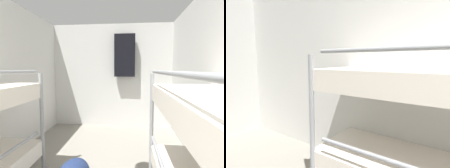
% 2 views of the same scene
% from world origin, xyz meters
% --- Properties ---
extents(wall_back, '(2.75, 0.06, 2.28)m').
position_xyz_m(wall_back, '(0.00, 4.30, 1.14)').
color(wall_back, silver).
rests_on(wall_back, ground_plane).
extents(hanging_coat, '(0.44, 0.12, 0.90)m').
position_xyz_m(hanging_coat, '(0.29, 4.15, 1.58)').
color(hanging_coat, black).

